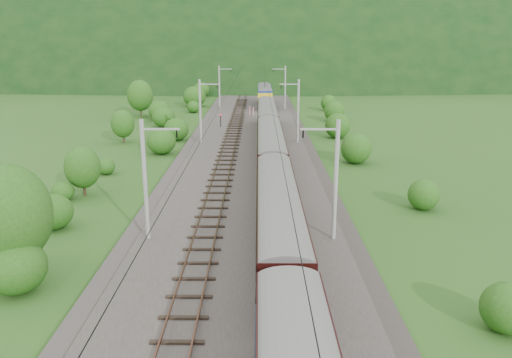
{
  "coord_description": "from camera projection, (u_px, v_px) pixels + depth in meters",
  "views": [
    {
      "loc": [
        1.17,
        -31.08,
        13.21
      ],
      "look_at": [
        0.99,
        6.48,
        2.6
      ],
      "focal_mm": 35.0,
      "sensor_mm": 36.0,
      "label": 1
    }
  ],
  "objects": [
    {
      "name": "railbed",
      "position": [
        245.0,
        195.0,
        43.09
      ],
      "size": [
        14.0,
        220.0,
        0.3
      ],
      "primitive_type": "cube",
      "color": "#38332D",
      "rests_on": "ground"
    },
    {
      "name": "catenary_left",
      "position": [
        201.0,
        110.0,
        63.11
      ],
      "size": [
        2.54,
        192.28,
        8.0
      ],
      "color": "gray",
      "rests_on": "railbed"
    },
    {
      "name": "mountain_ridge",
      "position": [
        72.0,
        60.0,
        322.76
      ],
      "size": [
        336.0,
        280.0,
        132.0
      ],
      "primitive_type": "ellipsoid",
      "color": "black",
      "rests_on": "ground"
    },
    {
      "name": "overhead_wires",
      "position": [
        244.0,
        115.0,
        41.2
      ],
      "size": [
        4.83,
        198.0,
        0.03
      ],
      "color": "black",
      "rests_on": "ground"
    },
    {
      "name": "track_left",
      "position": [
        217.0,
        193.0,
        43.04
      ],
      "size": [
        2.4,
        220.0,
        0.27
      ],
      "color": "#503022",
      "rests_on": "railbed"
    },
    {
      "name": "signal",
      "position": [
        221.0,
        119.0,
        75.3
      ],
      "size": [
        0.21,
        0.21,
        1.91
      ],
      "color": "black",
      "rests_on": "railbed"
    },
    {
      "name": "hazard_post_near",
      "position": [
        250.0,
        111.0,
        86.61
      ],
      "size": [
        0.17,
        0.17,
        1.56
      ],
      "primitive_type": "cylinder",
      "color": "red",
      "rests_on": "railbed"
    },
    {
      "name": "vegetation_left",
      "position": [
        116.0,
        149.0,
        51.0
      ],
      "size": [
        13.4,
        150.44,
        6.83
      ],
      "color": "#1E4C14",
      "rests_on": "ground"
    },
    {
      "name": "ground",
      "position": [
        241.0,
        242.0,
        33.51
      ],
      "size": [
        600.0,
        600.0,
        0.0
      ],
      "primitive_type": "plane",
      "color": "#234816",
      "rests_on": "ground"
    },
    {
      "name": "hazard_post_far",
      "position": [
        253.0,
        111.0,
        86.99
      ],
      "size": [
        0.14,
        0.14,
        1.32
      ],
      "primitive_type": "cylinder",
      "color": "red",
      "rests_on": "railbed"
    },
    {
      "name": "mountain_main",
      "position": [
        256.0,
        62.0,
        283.71
      ],
      "size": [
        504.0,
        360.0,
        244.0
      ],
      "primitive_type": "ellipsoid",
      "color": "black",
      "rests_on": "ground"
    },
    {
      "name": "catenary_right",
      "position": [
        297.0,
        110.0,
        63.05
      ],
      "size": [
        2.54,
        192.28,
        8.0
      ],
      "color": "gray",
      "rests_on": "railbed"
    },
    {
      "name": "train",
      "position": [
        273.0,
        166.0,
        40.4
      ],
      "size": [
        2.69,
        128.39,
        4.65
      ],
      "color": "black",
      "rests_on": "ground"
    },
    {
      "name": "vegetation_right",
      "position": [
        368.0,
        154.0,
        52.73
      ],
      "size": [
        6.79,
        108.89,
        3.11
      ],
      "color": "#1E4C14",
      "rests_on": "ground"
    },
    {
      "name": "track_right",
      "position": [
        273.0,
        193.0,
        43.02
      ],
      "size": [
        2.4,
        220.0,
        0.27
      ],
      "color": "#503022",
      "rests_on": "railbed"
    }
  ]
}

